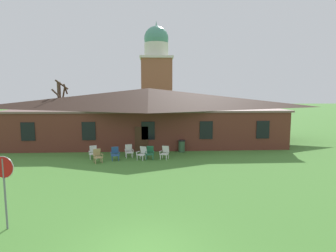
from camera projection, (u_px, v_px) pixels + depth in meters
name	position (u px, v px, depth m)	size (l,w,h in m)	color
brick_building	(149.00, 114.00, 28.32)	(25.08, 10.40, 5.27)	brown
dome_tower	(156.00, 77.00, 46.06)	(5.18, 5.18, 16.08)	#93563D
stop_sign	(4.00, 178.00, 10.20)	(0.79, 0.20, 2.72)	slate
lawn_chair_by_porch	(93.00, 152.00, 21.19)	(0.72, 0.77, 0.96)	white
lawn_chair_near_door	(97.00, 155.00, 20.05)	(0.79, 0.84, 0.96)	tan
lawn_chair_left_end	(115.00, 153.00, 20.75)	(0.71, 0.75, 0.96)	#2D5693
lawn_chair_middle	(129.00, 151.00, 21.67)	(0.72, 0.76, 0.96)	silver
lawn_chair_right_end	(142.00, 153.00, 20.89)	(0.82, 0.85, 0.96)	white
lawn_chair_far_side	(150.00, 152.00, 21.06)	(0.67, 0.70, 0.96)	#28704C
lawn_chair_under_eave	(165.00, 152.00, 21.10)	(0.78, 0.83, 0.96)	silver
bare_tree_beside_building	(60.00, 107.00, 29.20)	(1.52, 1.75, 6.12)	brown
trash_bin	(182.00, 146.00, 23.50)	(0.56, 0.56, 0.98)	#335638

